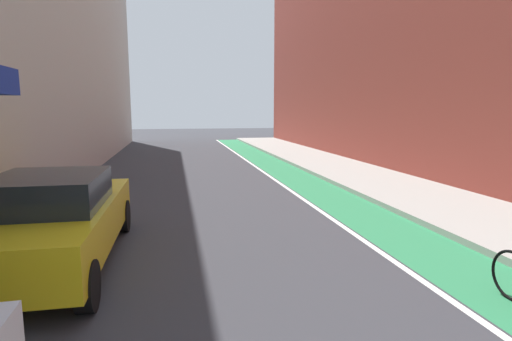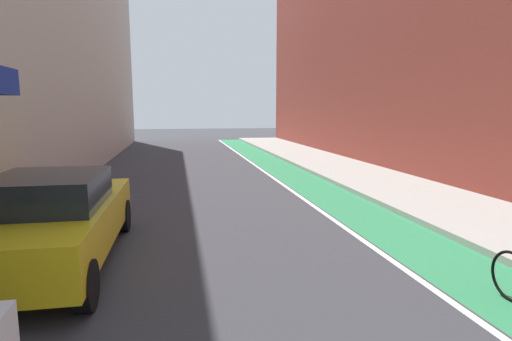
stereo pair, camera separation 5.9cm
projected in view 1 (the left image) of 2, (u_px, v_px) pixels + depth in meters
The scene contains 6 objects.
ground_plane at pixel (212, 189), 13.02m from camera, with size 85.10×85.10×0.00m, color #38383D.
bike_lane_paint at pixel (293, 176), 15.61m from camera, with size 1.60×38.68×0.00m, color #2D8451.
lane_divider_stripe at pixel (270, 177), 15.43m from camera, with size 0.12×38.68×0.00m, color white.
sidewalk_right at pixel (352, 172), 16.08m from camera, with size 3.26×38.68×0.14m, color #A8A59E.
building_facade_right at pixel (397, 34), 17.72m from camera, with size 2.40×34.68×11.62m, color brown.
parked_sedan_yellow_cab at pixel (54, 219), 6.48m from camera, with size 1.91×4.58×1.53m.
Camera 1 is at (-1.16, 2.53, 2.52)m, focal length 28.45 mm.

